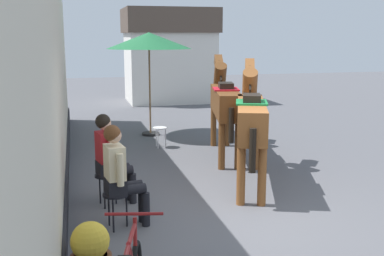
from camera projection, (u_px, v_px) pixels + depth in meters
ground_plane at (189, 161)px, 9.48m from camera, size 40.00×40.00×0.00m
pub_facade_wall at (51, 100)px, 7.14m from camera, size 0.34×14.00×3.40m
distant_cottage at (169, 54)px, 17.85m from camera, size 3.40×2.60×3.50m
seated_visitor_near at (120, 171)px, 6.06m from camera, size 0.61×0.49×1.39m
seated_visitor_far at (110, 155)px, 6.89m from camera, size 0.61×0.48×1.39m
saddled_horse_near at (251, 117)px, 7.88m from camera, size 1.28×2.87×2.06m
saddled_horse_far at (224, 101)px, 9.77m from camera, size 0.92×2.96×2.06m
flower_planter_near at (90, 251)px, 4.80m from camera, size 0.43×0.43×0.64m
cafe_parasol at (149, 41)px, 11.53m from camera, size 2.10×2.10×2.58m
spare_stool_white at (160, 130)px, 10.59m from camera, size 0.32×0.32×0.46m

